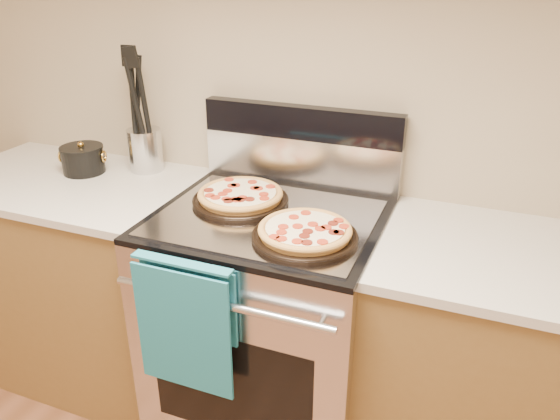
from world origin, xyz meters
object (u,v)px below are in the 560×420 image
at_px(range_body, 270,328).
at_px(saucepan, 83,161).
at_px(utensil_crock, 145,150).
at_px(pepperoni_pizza_front, 305,232).
at_px(pepperoni_pizza_back, 240,197).

xyz_separation_m(range_body, saucepan, (-0.87, 0.12, 0.51)).
height_order(range_body, utensil_crock, utensil_crock).
xyz_separation_m(range_body, pepperoni_pizza_front, (0.17, -0.13, 0.50)).
distance_m(pepperoni_pizza_front, saucepan, 1.07).
height_order(pepperoni_pizza_back, pepperoni_pizza_front, pepperoni_pizza_back).
distance_m(range_body, pepperoni_pizza_front, 0.54).
relative_size(utensil_crock, saucepan, 1.04).
xyz_separation_m(pepperoni_pizza_back, utensil_crock, (-0.52, 0.19, 0.05)).
height_order(range_body, pepperoni_pizza_back, pepperoni_pizza_back).
distance_m(range_body, saucepan, 1.02).
height_order(pepperoni_pizza_front, utensil_crock, utensil_crock).
bearing_deg(pepperoni_pizza_front, pepperoni_pizza_back, 149.69).
bearing_deg(range_body, pepperoni_pizza_back, 160.56).
height_order(range_body, saucepan, saucepan).
relative_size(range_body, pepperoni_pizza_front, 2.80).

